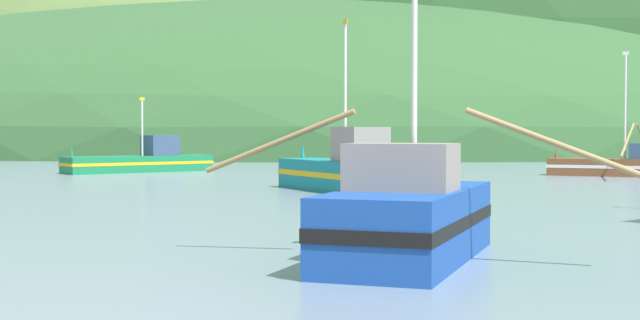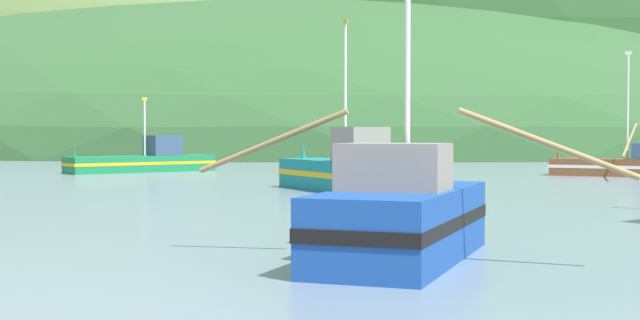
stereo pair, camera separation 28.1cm
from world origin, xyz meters
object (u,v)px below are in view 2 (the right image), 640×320
Objects in this scene: fishing_boat_teal at (354,173)px; fishing_boat_green at (145,161)px; fishing_boat_blue at (401,218)px; fishing_boat_brown at (639,166)px.

fishing_boat_teal reaches higher than fishing_boat_green.
fishing_boat_blue is (21.93, -35.57, 0.15)m from fishing_boat_green.
fishing_boat_teal is at bearing 84.80° from fishing_boat_green.
fishing_boat_green is 1.00× the size of fishing_boat_blue.
fishing_boat_green is at bearing 37.88° from fishing_boat_blue.
fishing_boat_teal reaches higher than fishing_boat_blue.
fishing_boat_brown is at bearing -6.68° from fishing_boat_blue.
fishing_boat_brown is 1.36× the size of fishing_boat_blue.
fishing_boat_blue is (-8.40, -36.64, 0.23)m from fishing_boat_brown.
fishing_boat_teal is 1.07× the size of fishing_boat_green.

